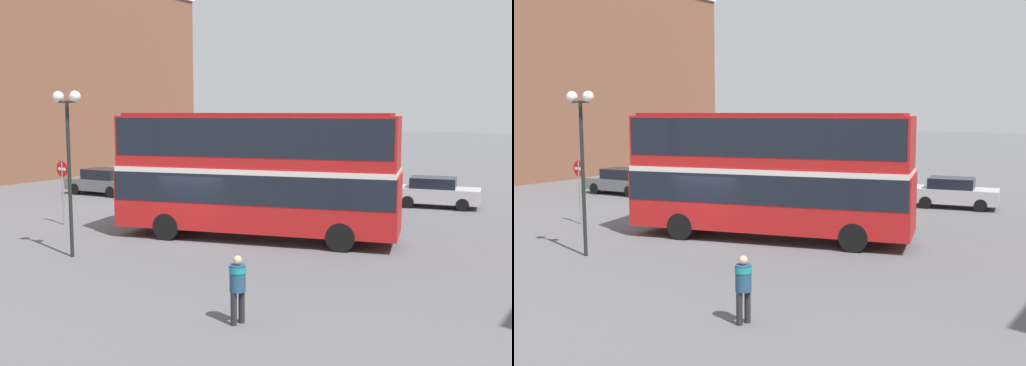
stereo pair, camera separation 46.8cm
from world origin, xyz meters
The scene contains 8 objects.
ground_plane centered at (0.00, 0.00, 0.00)m, with size 240.00×240.00×0.00m, color #5B5B60.
double_decker_bus centered at (1.71, 1.50, 2.77)m, with size 11.08×5.58×4.85m.
pedestrian_foreground centered at (6.47, -6.48, 1.00)m, with size 0.48×0.48×1.63m.
parked_car_kerb_near centered at (-2.37, 16.78, 0.75)m, with size 4.44×1.99×1.48m.
parked_car_kerb_far centered at (5.15, 13.00, 0.77)m, with size 4.55×2.71×1.53m.
parked_car_side_street centered at (-12.62, 6.79, 0.77)m, with size 4.51×2.26×1.53m.
street_lamp_twin_globe centered at (-1.93, -4.32, 4.21)m, with size 1.20×0.36×5.58m.
no_entry_sign centered at (-6.86, -0.70, 1.90)m, with size 0.70×0.08×2.79m.
Camera 2 is at (14.64, -17.19, 4.95)m, focal length 42.00 mm.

